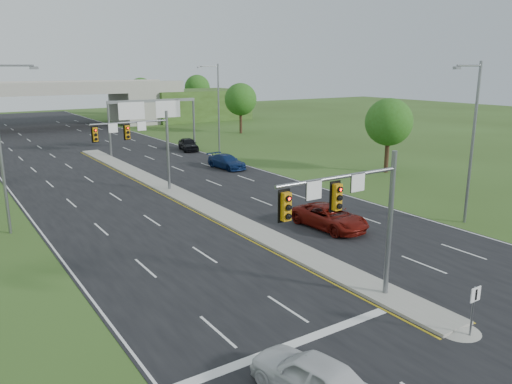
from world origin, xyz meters
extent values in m
plane|color=#31481A|center=(0.00, 0.00, 0.00)|extent=(240.00, 240.00, 0.00)
cube|color=black|center=(0.00, 35.00, 0.01)|extent=(24.00, 160.00, 0.02)
cube|color=gray|center=(0.00, 23.00, 0.10)|extent=(2.00, 54.00, 0.16)
cone|color=gray|center=(0.00, -4.00, 0.10)|extent=(2.00, 2.00, 0.16)
cube|color=gold|center=(-1.15, 23.00, 0.03)|extent=(0.12, 54.00, 0.01)
cube|color=gold|center=(1.15, 23.00, 0.03)|extent=(0.12, 54.00, 0.01)
cube|color=silver|center=(-11.80, 35.00, 0.03)|extent=(0.12, 160.00, 0.01)
cube|color=silver|center=(11.80, 35.00, 0.03)|extent=(0.12, 160.00, 0.01)
cube|color=silver|center=(-6.50, -1.00, 0.03)|extent=(10.50, 0.50, 0.01)
cylinder|color=slate|center=(0.00, 0.00, 3.50)|extent=(0.24, 0.24, 7.00)
cylinder|color=slate|center=(-3.25, 0.00, 6.20)|extent=(6.50, 0.16, 0.16)
cube|color=#BF7F0B|center=(-3.58, -0.25, 5.45)|extent=(0.35, 0.25, 1.10)
cube|color=#BF7F0B|center=(-6.17, -0.25, 5.45)|extent=(0.35, 0.25, 1.10)
cube|color=black|center=(-3.58, -0.11, 5.45)|extent=(0.55, 0.04, 1.30)
cube|color=black|center=(-6.17, -0.11, 5.45)|extent=(0.55, 0.04, 1.30)
sphere|color=#FF0C05|center=(-3.58, -0.38, 5.80)|extent=(0.20, 0.20, 0.20)
sphere|color=#FF0C05|center=(-6.17, -0.38, 5.80)|extent=(0.20, 0.20, 0.20)
cube|color=white|center=(-4.68, -0.10, 5.85)|extent=(0.75, 0.04, 0.75)
cube|color=white|center=(-2.27, -0.10, 5.85)|extent=(0.75, 0.04, 0.75)
cylinder|color=slate|center=(0.00, 25.00, 3.50)|extent=(0.24, 0.24, 7.00)
cylinder|color=slate|center=(-3.25, 25.00, 6.20)|extent=(6.50, 0.16, 0.16)
cube|color=#BF7F0B|center=(-3.58, 24.75, 5.45)|extent=(0.35, 0.25, 1.10)
cube|color=#BF7F0B|center=(-6.17, 24.75, 5.45)|extent=(0.35, 0.25, 1.10)
cube|color=black|center=(-3.58, 24.89, 5.45)|extent=(0.55, 0.04, 1.30)
cube|color=black|center=(-6.17, 24.89, 5.45)|extent=(0.55, 0.04, 1.30)
sphere|color=#FF0C05|center=(-3.58, 24.62, 5.80)|extent=(0.20, 0.20, 0.20)
sphere|color=#FF0C05|center=(-6.17, 24.62, 5.80)|extent=(0.20, 0.20, 0.20)
cube|color=white|center=(-4.68, 24.90, 5.85)|extent=(0.75, 0.04, 0.75)
cube|color=white|center=(-2.27, 24.90, 5.85)|extent=(0.75, 0.04, 0.75)
cylinder|color=slate|center=(0.00, -4.50, 1.10)|extent=(0.08, 0.08, 2.20)
cube|color=white|center=(0.00, -4.55, 1.90)|extent=(0.60, 0.04, 0.60)
cube|color=black|center=(0.00, -4.58, 1.90)|extent=(0.10, 0.02, 0.45)
cylinder|color=slate|center=(1.20, 45.00, 3.30)|extent=(0.28, 0.28, 6.60)
cylinder|color=slate|center=(12.50, 45.00, 3.30)|extent=(0.28, 0.28, 6.60)
cube|color=slate|center=(6.85, 45.00, 6.50)|extent=(11.50, 0.35, 0.35)
cube|color=#0C5A22|center=(4.00, 44.80, 5.40)|extent=(3.20, 0.08, 2.00)
cube|color=#0C5A22|center=(8.80, 44.80, 5.40)|extent=(3.20, 0.08, 2.00)
cube|color=silver|center=(4.00, 44.75, 5.40)|extent=(3.30, 0.03, 2.10)
cube|color=silver|center=(8.80, 44.75, 5.40)|extent=(3.30, 0.03, 2.10)
cube|color=gray|center=(17.00, 80.00, 3.00)|extent=(6.00, 12.00, 6.00)
cube|color=#31481A|center=(30.00, 80.00, 3.00)|extent=(20.00, 14.00, 6.00)
cube|color=gray|center=(0.00, 80.00, 6.60)|extent=(50.00, 12.00, 1.20)
cube|color=gray|center=(0.00, 74.20, 7.65)|extent=(50.00, 0.40, 0.90)
cube|color=gray|center=(0.00, 85.80, 7.65)|extent=(50.00, 0.40, 0.90)
cylinder|color=slate|center=(-13.50, 20.00, 5.50)|extent=(0.20, 0.20, 11.00)
cylinder|color=slate|center=(-12.25, 20.00, 10.70)|extent=(2.50, 0.12, 0.12)
cube|color=slate|center=(-11.00, 20.00, 10.55)|extent=(0.50, 0.25, 0.18)
cylinder|color=slate|center=(13.50, 5.00, 5.50)|extent=(0.20, 0.20, 11.00)
cylinder|color=slate|center=(12.25, 5.00, 10.70)|extent=(2.50, 0.12, 0.12)
cube|color=slate|center=(11.00, 5.00, 10.55)|extent=(0.50, 0.25, 0.18)
cylinder|color=slate|center=(13.50, 40.00, 5.50)|extent=(0.20, 0.20, 11.00)
cylinder|color=slate|center=(12.25, 40.00, 10.70)|extent=(2.50, 0.12, 0.12)
cube|color=slate|center=(11.00, 40.00, 10.55)|extent=(0.50, 0.25, 0.18)
cylinder|color=#382316|center=(22.00, 20.00, 2.00)|extent=(0.44, 0.44, 4.00)
sphere|color=#295516|center=(22.00, 20.00, 5.20)|extent=(4.80, 4.80, 4.80)
cylinder|color=#382316|center=(26.00, 55.00, 2.12)|extent=(0.44, 0.44, 4.25)
sphere|color=#295516|center=(26.00, 55.00, 5.53)|extent=(5.20, 5.20, 5.20)
cylinder|color=#382316|center=(24.00, 94.00, 2.12)|extent=(0.44, 0.44, 4.25)
sphere|color=#295516|center=(24.00, 94.00, 5.53)|extent=(5.60, 5.60, 5.60)
cylinder|color=#382316|center=(38.00, 94.00, 2.25)|extent=(0.44, 0.44, 4.50)
sphere|color=#295516|center=(38.00, 94.00, 5.85)|extent=(6.00, 6.00, 6.00)
imported|color=silver|center=(-7.75, -3.84, 0.79)|extent=(2.64, 4.77, 1.53)
imported|color=#600F09|center=(4.68, 9.20, 0.80)|extent=(2.94, 5.80, 1.57)
imported|color=#0D2150|center=(9.20, 30.78, 0.76)|extent=(2.63, 5.30, 1.48)
imported|color=black|center=(11.00, 43.81, 0.83)|extent=(2.92, 5.08, 1.63)
camera|label=1|loc=(-17.20, -14.84, 10.60)|focal=35.00mm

